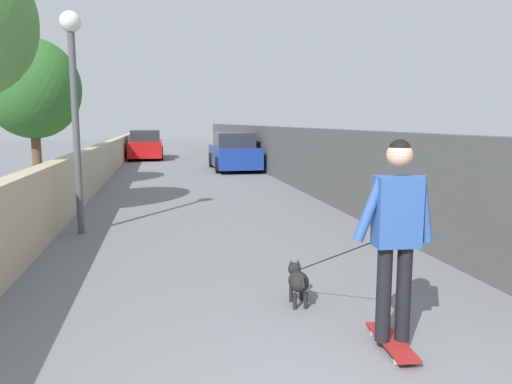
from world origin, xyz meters
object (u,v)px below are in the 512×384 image
(person_skateboarder, at_px, (397,225))
(car_far, at_px, (146,146))
(skateboard, at_px, (392,341))
(tree_left_mid, at_px, (33,89))
(dog, at_px, (298,280))
(car_near, at_px, (234,153))
(lamp_post, at_px, (73,82))

(person_skateboarder, height_order, car_far, person_skateboarder)
(skateboard, bearing_deg, tree_left_mid, 25.90)
(person_skateboarder, xyz_separation_m, dog, (1.19, 0.52, -0.85))
(tree_left_mid, height_order, car_near, tree_left_mid)
(person_skateboarder, height_order, dog, person_skateboarder)
(person_skateboarder, relative_size, dog, 1.20)
(lamp_post, height_order, skateboard, lamp_post)
(tree_left_mid, height_order, skateboard, tree_left_mid)
(skateboard, distance_m, dog, 1.32)
(lamp_post, bearing_deg, dog, -144.27)
(car_far, bearing_deg, car_near, -150.77)
(dog, height_order, car_far, car_far)
(skateboard, height_order, dog, dog)
(lamp_post, distance_m, car_far, 18.06)
(tree_left_mid, relative_size, person_skateboarder, 2.47)
(skateboard, distance_m, car_near, 16.43)
(car_near, bearing_deg, dog, 174.39)
(tree_left_mid, relative_size, lamp_post, 1.14)
(tree_left_mid, distance_m, car_near, 8.47)
(person_skateboarder, bearing_deg, car_far, 6.96)
(lamp_post, height_order, car_near, lamp_post)
(tree_left_mid, relative_size, skateboard, 5.39)
(tree_left_mid, xyz_separation_m, person_skateboarder, (-11.52, -5.59, -1.80))
(tree_left_mid, height_order, lamp_post, tree_left_mid)
(dog, distance_m, car_far, 22.11)
(dog, xyz_separation_m, car_far, (21.98, 2.30, 0.44))
(skateboard, xyz_separation_m, car_near, (16.39, -0.97, 0.65))
(skateboard, relative_size, car_far, 0.19)
(tree_left_mid, bearing_deg, car_near, -53.37)
(car_near, xyz_separation_m, car_far, (6.79, 3.80, 0.00))
(dog, height_order, car_near, car_near)
(car_near, bearing_deg, car_far, 29.23)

